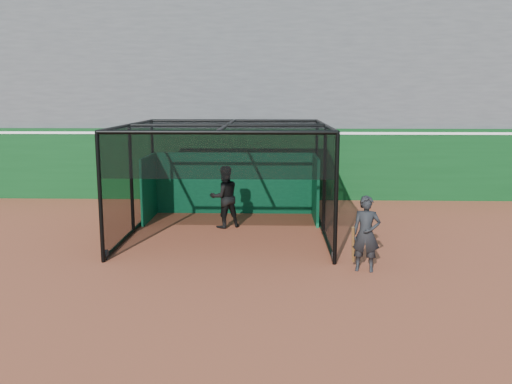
{
  "coord_description": "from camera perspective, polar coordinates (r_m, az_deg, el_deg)",
  "views": [
    {
      "loc": [
        1.35,
        -10.48,
        3.63
      ],
      "look_at": [
        0.98,
        2.0,
        1.4
      ],
      "focal_mm": 38.0,
      "sensor_mm": 36.0,
      "label": 1
    }
  ],
  "objects": [
    {
      "name": "batting_cage",
      "position": [
        14.27,
        -3.03,
        1.25
      ],
      "size": [
        5.18,
        5.36,
        2.87
      ],
      "color": "black",
      "rests_on": "ground"
    },
    {
      "name": "outfield_wall",
      "position": [
        19.17,
        -2.37,
        3.1
      ],
      "size": [
        50.0,
        0.5,
        2.5
      ],
      "color": "#0A3814",
      "rests_on": "ground"
    },
    {
      "name": "grandstand",
      "position": [
        22.81,
        -1.75,
        12.25
      ],
      "size": [
        50.0,
        7.85,
        8.95
      ],
      "color": "#4C4C4F",
      "rests_on": "ground"
    },
    {
      "name": "batter",
      "position": [
        15.01,
        -3.35,
        -0.52
      ],
      "size": [
        1.04,
        0.95,
        1.73
      ],
      "primitive_type": "imported",
      "rotation": [
        0.0,
        0.0,
        3.6
      ],
      "color": "black",
      "rests_on": "ground"
    },
    {
      "name": "ground",
      "position": [
        11.17,
        -5.41,
        -8.88
      ],
      "size": [
        120.0,
        120.0,
        0.0
      ],
      "primitive_type": "plane",
      "color": "brown",
      "rests_on": "ground"
    },
    {
      "name": "on_deck_player",
      "position": [
        11.5,
        11.49,
        -4.35
      ],
      "size": [
        0.65,
        0.49,
        1.59
      ],
      "color": "black",
      "rests_on": "ground"
    }
  ]
}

